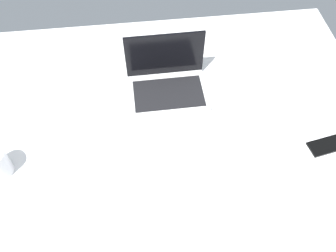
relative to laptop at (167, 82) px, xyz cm
name	(u,v)px	position (x,y,z in cm)	size (l,w,h in cm)	color
bed_mattress	(161,147)	(-5.27, -23.54, -13.41)	(180.00, 140.00, 18.00)	white
laptop	(167,82)	(0.00, 0.00, 0.00)	(33.21, 23.30, 23.00)	silver
cell_phone	(327,146)	(57.19, -36.38, -4.01)	(6.80, 14.00, 0.80)	black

